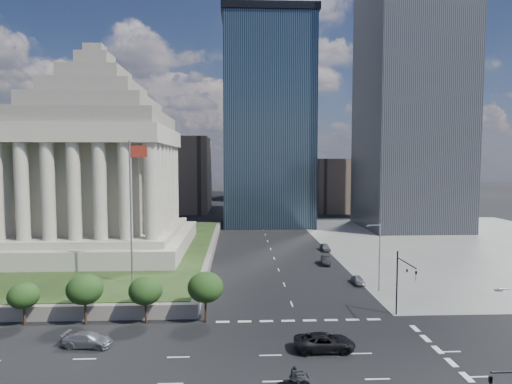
{
  "coord_description": "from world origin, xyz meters",
  "views": [
    {
      "loc": [
        -7.22,
        -35.6,
        19.03
      ],
      "look_at": [
        -5.06,
        13.45,
        15.51
      ],
      "focal_mm": 30.0,
      "sensor_mm": 36.0,
      "label": 1
    }
  ],
  "objects": [
    {
      "name": "pickup_truck",
      "position": [
        1.52,
        5.86,
        0.85
      ],
      "size": [
        2.85,
        6.15,
        1.71
      ],
      "primitive_type": "imported",
      "rotation": [
        0.0,
        0.0,
        1.57
      ],
      "color": "black",
      "rests_on": "ground"
    },
    {
      "name": "parked_sedan_near",
      "position": [
        11.5,
        28.81,
        0.63
      ],
      "size": [
        1.52,
        3.72,
        1.26
      ],
      "primitive_type": "imported",
      "rotation": [
        0.0,
        0.0,
        -0.01
      ],
      "color": "gray",
      "rests_on": "ground"
    },
    {
      "name": "flagpole",
      "position": [
        -21.83,
        24.0,
        13.11
      ],
      "size": [
        2.52,
        0.24,
        20.0
      ],
      "color": "slate",
      "rests_on": "plaza_lawn"
    },
    {
      "name": "plaza_terrace",
      "position": [
        -45.0,
        50.0,
        0.9
      ],
      "size": [
        66.0,
        70.0,
        1.8
      ],
      "primitive_type": "cube",
      "color": "slate",
      "rests_on": "ground"
    },
    {
      "name": "parked_sedan_mid",
      "position": [
        9.06,
        41.65,
        0.73
      ],
      "size": [
        2.1,
        4.6,
        1.46
      ],
      "primitive_type": "imported",
      "rotation": [
        0.0,
        0.0,
        -0.13
      ],
      "color": "black",
      "rests_on": "ground"
    },
    {
      "name": "midrise_glass",
      "position": [
        2.0,
        95.0,
        30.0
      ],
      "size": [
        26.0,
        26.0,
        60.0
      ],
      "primitive_type": "cube",
      "color": "black",
      "rests_on": "ground"
    },
    {
      "name": "suv_grey",
      "position": [
        -22.62,
        7.8,
        0.73
      ],
      "size": [
        2.7,
        5.29,
        1.47
      ],
      "primitive_type": "imported",
      "rotation": [
        0.0,
        0.0,
        1.44
      ],
      "color": "#57595F",
      "rests_on": "ground"
    },
    {
      "name": "traffic_signal_ne",
      "position": [
        12.5,
        13.7,
        5.25
      ],
      "size": [
        0.3,
        5.74,
        8.0
      ],
      "color": "black",
      "rests_on": "ground"
    },
    {
      "name": "street_lamp_north",
      "position": [
        13.33,
        25.0,
        5.66
      ],
      "size": [
        2.13,
        0.22,
        10.0
      ],
      "color": "slate",
      "rests_on": "ground"
    },
    {
      "name": "plaza_lawn",
      "position": [
        -45.0,
        50.0,
        1.85
      ],
      "size": [
        64.0,
        68.0,
        0.1
      ],
      "primitive_type": "cube",
      "color": "#1E3315",
      "rests_on": "plaza_terrace"
    },
    {
      "name": "skyscraper_tall",
      "position": [
        8.0,
        185.0,
        95.0
      ],
      "size": [
        40.0,
        40.0,
        190.0
      ],
      "primitive_type": "cube",
      "color": "slate",
      "rests_on": "ground"
    },
    {
      "name": "building_filler_nw",
      "position": [
        -30.0,
        130.0,
        14.0
      ],
      "size": [
        24.0,
        30.0,
        28.0
      ],
      "primitive_type": "cube",
      "color": "brown",
      "rests_on": "ground"
    },
    {
      "name": "parked_sedan_far",
      "position": [
        11.5,
        53.72,
        0.75
      ],
      "size": [
        1.8,
        4.43,
        1.51
      ],
      "primitive_type": "imported",
      "rotation": [
        0.0,
        0.0,
        -0.01
      ],
      "color": "slate",
      "rests_on": "ground"
    },
    {
      "name": "war_memorial",
      "position": [
        -34.0,
        48.0,
        21.4
      ],
      "size": [
        34.0,
        34.0,
        39.0
      ],
      "primitive_type": null,
      "color": "gray",
      "rests_on": "plaza_lawn"
    },
    {
      "name": "ground",
      "position": [
        0.0,
        100.0,
        0.0
      ],
      "size": [
        500.0,
        500.0,
        0.0
      ],
      "primitive_type": "plane",
      "color": "black",
      "rests_on": "ground"
    },
    {
      "name": "building_filler_ne",
      "position": [
        32.0,
        130.0,
        10.0
      ],
      "size": [
        20.0,
        30.0,
        20.0
      ],
      "primitive_type": "cube",
      "color": "brown",
      "rests_on": "ground"
    },
    {
      "name": "sidewalk_ne",
      "position": [
        46.0,
        60.0,
        0.01
      ],
      "size": [
        68.0,
        90.0,
        0.03
      ],
      "primitive_type": "cube",
      "color": "slate",
      "rests_on": "ground"
    },
    {
      "name": "highrise_ne",
      "position": [
        42.0,
        85.0,
        50.0
      ],
      "size": [
        26.0,
        28.0,
        100.0
      ],
      "primitive_type": "cube",
      "color": "black",
      "rests_on": "ground"
    },
    {
      "name": "motorcycle_trail",
      "position": [
        -2.64,
        -1.68,
        1.08
      ],
      "size": [
        2.94,
        0.95,
        2.16
      ],
      "primitive_type": null,
      "rotation": [
        0.0,
        0.0,
        0.05
      ],
      "color": "black",
      "rests_on": "ground"
    }
  ]
}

